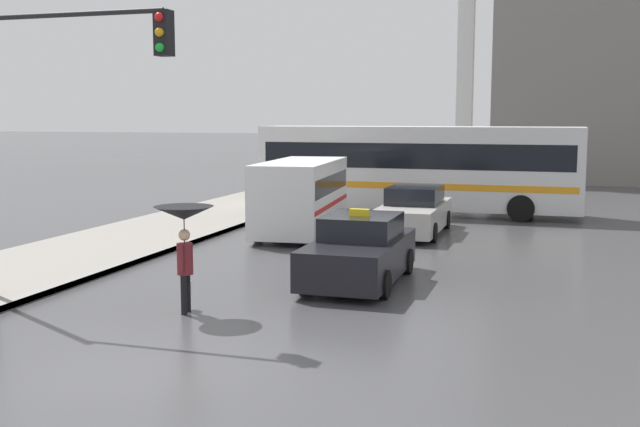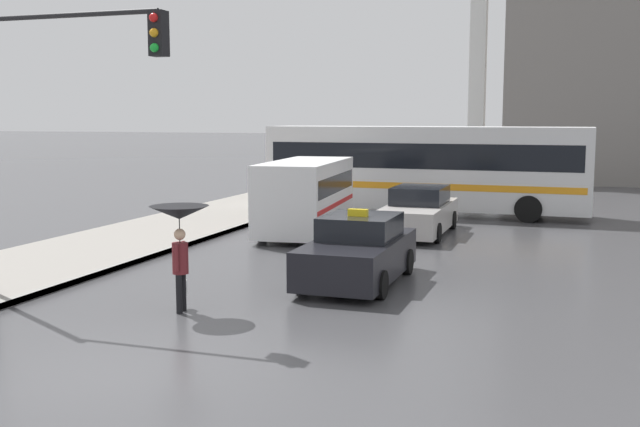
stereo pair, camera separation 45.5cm
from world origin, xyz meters
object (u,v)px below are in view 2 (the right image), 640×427
(ambulance_van, at_px, (306,193))
(traffic_light, at_px, (52,95))
(sedan_red, at_px, (419,212))
(city_bus, at_px, (425,166))
(pedestrian_with_umbrella, at_px, (179,225))
(taxi, at_px, (358,252))

(ambulance_van, bearing_deg, traffic_light, 76.62)
(sedan_red, relative_size, city_bus, 0.39)
(city_bus, relative_size, pedestrian_with_umbrella, 5.95)
(sedan_red, distance_m, traffic_light, 12.79)
(city_bus, xyz_separation_m, traffic_light, (-4.08, -16.38, 2.26))
(ambulance_van, xyz_separation_m, city_bus, (2.65, 6.11, 0.56))
(taxi, bearing_deg, traffic_light, 38.54)
(taxi, height_order, traffic_light, traffic_light)
(ambulance_van, distance_m, pedestrian_with_umbrella, 9.94)
(sedan_red, height_order, city_bus, city_bus)
(taxi, distance_m, sedan_red, 7.40)
(sedan_red, distance_m, city_bus, 5.23)
(traffic_light, bearing_deg, sedan_red, 66.83)
(pedestrian_with_umbrella, height_order, traffic_light, traffic_light)
(ambulance_van, relative_size, pedestrian_with_umbrella, 2.76)
(taxi, height_order, ambulance_van, ambulance_van)
(taxi, relative_size, ambulance_van, 0.74)
(pedestrian_with_umbrella, bearing_deg, taxi, -44.88)
(sedan_red, distance_m, pedestrian_with_umbrella, 11.25)
(sedan_red, height_order, ambulance_van, ambulance_van)
(sedan_red, bearing_deg, traffic_light, 66.83)
(city_bus, distance_m, pedestrian_with_umbrella, 16.07)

